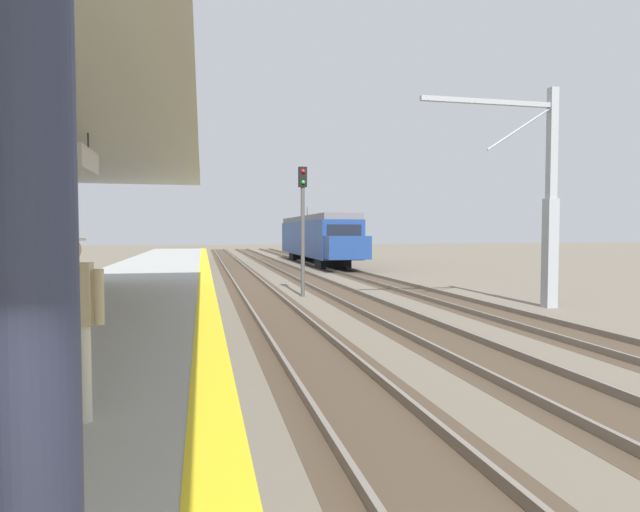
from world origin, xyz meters
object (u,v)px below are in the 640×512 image
bicycle_beside_commuter (8,381)px  rail_signal_post (303,217)px  commuter_person (70,319)px  catenary_pylon_far_side (543,203)px  approaching_train (317,237)px

bicycle_beside_commuter → rail_signal_post: size_ratio=0.35×
commuter_person → rail_signal_post: (5.11, 16.03, 1.35)m
commuter_person → catenary_pylon_far_side: size_ratio=0.22×
approaching_train → catenary_pylon_far_side: size_ratio=2.61×
approaching_train → bicycle_beside_commuter: bearing=-106.1°
approaching_train → catenary_pylon_far_side: (2.32, -26.18, 1.43)m
approaching_train → commuter_person: 38.69m
commuter_person → approaching_train: bearing=74.7°
approaching_train → commuter_person: approaching_train is taller
bicycle_beside_commuter → rail_signal_post: (5.64, 15.98, 1.90)m
bicycle_beside_commuter → approaching_train: bearing=73.9°
rail_signal_post → catenary_pylon_far_side: (7.43, -4.90, 0.41)m
catenary_pylon_far_side → approaching_train: bearing=95.1°
bicycle_beside_commuter → rail_signal_post: bearing=70.6°
catenary_pylon_far_side → rail_signal_post: bearing=146.6°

